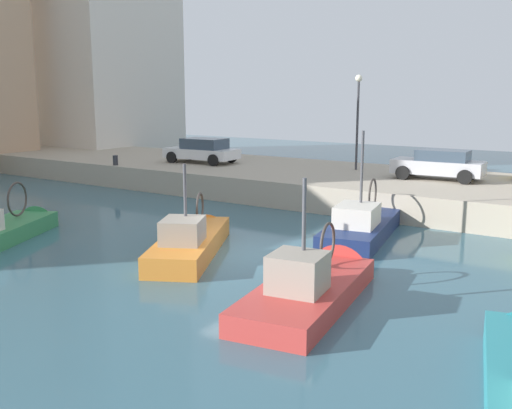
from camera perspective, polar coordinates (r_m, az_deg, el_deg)
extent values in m
plane|color=#386070|center=(18.91, -0.52, -5.01)|extent=(80.00, 80.00, 0.00)
cube|color=#ADA08C|center=(28.80, 12.46, 1.50)|extent=(9.00, 56.00, 1.20)
cone|color=#388951|center=(25.06, -20.03, -1.70)|extent=(1.47, 1.80, 1.56)
torus|color=#3F3833|center=(23.40, -22.20, 0.49)|extent=(1.21, 0.61, 1.30)
cube|color=#BC3833|center=(14.81, 4.99, -9.65)|extent=(5.73, 2.79, 1.12)
cone|color=#BC3833|center=(17.60, 8.48, -6.36)|extent=(1.16, 1.90, 1.78)
cube|color=#9E7A51|center=(14.64, 5.02, -7.81)|extent=(5.49, 2.60, 0.08)
cube|color=gray|center=(13.88, 4.09, -6.65)|extent=(1.38, 1.41, 0.93)
cylinder|color=#4C4C51|center=(13.98, 4.68, -2.91)|extent=(0.10, 0.10, 2.71)
torus|color=#3F3833|center=(15.84, 6.98, -3.78)|extent=(1.16, 0.25, 1.17)
sphere|color=white|center=(13.74, -1.76, -10.54)|extent=(0.32, 0.32, 0.32)
cube|color=orange|center=(19.23, -6.39, -4.81)|extent=(5.81, 4.07, 1.30)
cone|color=orange|center=(22.25, -4.57, -2.60)|extent=(1.48, 1.73, 1.49)
cube|color=#9E7A51|center=(19.08, -6.43, -3.12)|extent=(5.55, 3.85, 0.08)
cube|color=gray|center=(18.07, -7.14, -2.57)|extent=(1.79, 1.70, 0.76)
cylinder|color=#4C4C51|center=(18.30, -6.89, 0.16)|extent=(0.10, 0.10, 2.44)
torus|color=#3F3833|center=(20.46, -5.48, -0.29)|extent=(0.99, 0.56, 1.08)
sphere|color=white|center=(17.83, -10.49, -5.55)|extent=(0.32, 0.32, 0.32)
cube|color=navy|center=(21.62, 10.23, -3.15)|extent=(6.12, 2.90, 1.24)
cone|color=navy|center=(24.76, 11.94, -1.42)|extent=(1.19, 1.79, 1.65)
cube|color=#B2A893|center=(21.49, 10.28, -1.71)|extent=(5.86, 2.71, 0.08)
cube|color=beige|center=(20.59, 9.79, -1.07)|extent=(1.96, 1.64, 0.75)
cylinder|color=#4C4C51|center=(20.87, 10.23, 2.55)|extent=(0.10, 0.10, 3.31)
torus|color=#3F3833|center=(22.93, 11.26, 0.95)|extent=(1.26, 0.31, 1.27)
sphere|color=white|center=(20.16, 6.32, -3.52)|extent=(0.32, 0.32, 0.32)
cube|color=#B7B7BC|center=(28.23, 17.24, 3.50)|extent=(1.84, 4.13, 0.62)
cube|color=#384756|center=(28.12, 17.71, 4.59)|extent=(1.55, 2.34, 0.49)
cylinder|color=black|center=(27.83, 14.08, 3.02)|extent=(0.26, 0.65, 0.64)
cylinder|color=black|center=(29.37, 14.98, 3.38)|extent=(0.26, 0.65, 0.64)
cylinder|color=black|center=(27.20, 19.63, 2.53)|extent=(0.26, 0.65, 0.64)
cylinder|color=black|center=(28.78, 20.25, 2.92)|extent=(0.26, 0.65, 0.64)
cube|color=silver|center=(33.55, -5.31, 4.99)|extent=(2.08, 4.30, 0.54)
cube|color=#384756|center=(33.38, -5.03, 5.93)|extent=(1.75, 2.44, 0.58)
cylinder|color=black|center=(33.70, -8.19, 4.57)|extent=(0.26, 0.65, 0.64)
cylinder|color=black|center=(35.14, -6.35, 4.87)|extent=(0.26, 0.65, 0.64)
cylinder|color=black|center=(32.03, -4.16, 4.32)|extent=(0.26, 0.65, 0.64)
cylinder|color=black|center=(33.54, -2.41, 4.64)|extent=(0.26, 0.65, 0.64)
cylinder|color=#2D2D33|center=(33.20, -13.51, 4.20)|extent=(0.28, 0.28, 0.55)
cylinder|color=#38383D|center=(30.72, 9.82, 7.52)|extent=(0.12, 0.12, 4.50)
sphere|color=#F2EACC|center=(30.68, 9.97, 12.00)|extent=(0.36, 0.36, 0.36)
cube|color=silver|center=(48.72, -14.98, 18.30)|extent=(9.46, 8.57, 23.47)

